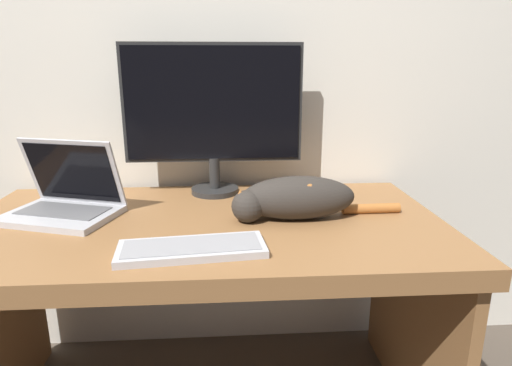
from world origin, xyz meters
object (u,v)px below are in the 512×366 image
(laptop, at_px, (65,201))
(external_keyboard, at_px, (192,249))
(monitor, at_px, (213,112))
(cat, at_px, (294,198))

(laptop, bearing_deg, external_keyboard, -18.51)
(monitor, height_order, laptop, monitor)
(cat, bearing_deg, laptop, 172.72)
(monitor, height_order, cat, monitor)
(laptop, xyz_separation_m, external_keyboard, (0.43, -0.31, -0.04))
(laptop, height_order, external_keyboard, laptop)
(monitor, relative_size, external_keyboard, 1.66)
(external_keyboard, height_order, cat, cat)
(monitor, bearing_deg, laptop, -154.20)
(monitor, height_order, external_keyboard, monitor)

